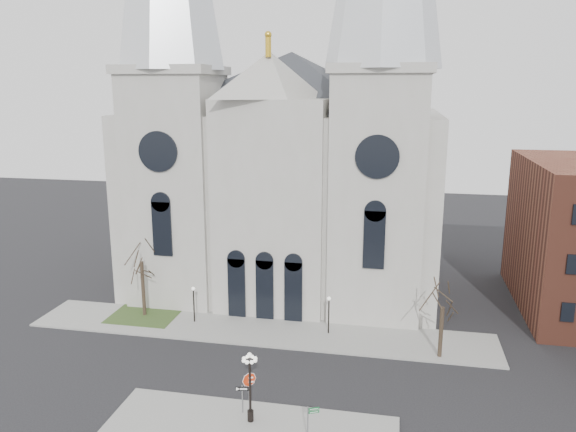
% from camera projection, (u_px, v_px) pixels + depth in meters
% --- Properties ---
extents(ground, '(160.00, 160.00, 0.00)m').
position_uv_depth(ground, '(219.00, 399.00, 37.85)').
color(ground, black).
rests_on(ground, ground).
extents(sidewalk_far, '(40.00, 6.00, 0.14)m').
position_uv_depth(sidewalk_far, '(258.00, 330.00, 48.34)').
color(sidewalk_far, gray).
rests_on(sidewalk_far, ground).
extents(grass_patch, '(6.00, 5.00, 0.18)m').
position_uv_depth(grass_patch, '(145.00, 315.00, 51.38)').
color(grass_patch, '#30461E').
rests_on(grass_patch, ground).
extents(cathedral, '(33.00, 26.66, 54.00)m').
position_uv_depth(cathedral, '(286.00, 108.00, 55.49)').
color(cathedral, '#A4A199').
rests_on(cathedral, ground).
extents(tree_left, '(3.20, 3.20, 7.50)m').
position_uv_depth(tree_left, '(141.00, 258.00, 50.14)').
color(tree_left, '#2D2119').
rests_on(tree_left, ground).
extents(tree_right, '(3.20, 3.20, 6.00)m').
position_uv_depth(tree_right, '(443.00, 304.00, 42.58)').
color(tree_right, '#2D2119').
rests_on(tree_right, ground).
extents(ped_lamp_left, '(0.32, 0.32, 3.26)m').
position_uv_depth(ped_lamp_left, '(194.00, 298.00, 49.44)').
color(ped_lamp_left, black).
rests_on(ped_lamp_left, sidewalk_far).
extents(ped_lamp_right, '(0.32, 0.32, 3.26)m').
position_uv_depth(ped_lamp_right, '(329.00, 309.00, 47.16)').
color(ped_lamp_right, black).
rests_on(ped_lamp_right, sidewalk_far).
extents(stop_sign, '(0.93, 0.36, 2.72)m').
position_uv_depth(stop_sign, '(249.00, 384.00, 35.81)').
color(stop_sign, slate).
rests_on(stop_sign, sidewalk_near).
extents(globe_lamp, '(1.16, 1.16, 4.65)m').
position_uv_depth(globe_lamp, '(250.00, 378.00, 34.49)').
color(globe_lamp, black).
rests_on(globe_lamp, sidewalk_near).
extents(one_way_sign, '(0.84, 0.20, 1.92)m').
position_uv_depth(one_way_sign, '(242.00, 394.00, 35.76)').
color(one_way_sign, slate).
rests_on(one_way_sign, sidewalk_near).
extents(street_name_sign, '(0.68, 0.33, 2.28)m').
position_uv_depth(street_name_sign, '(309.00, 421.00, 32.82)').
color(street_name_sign, slate).
rests_on(street_name_sign, sidewalk_near).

